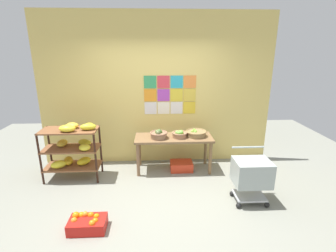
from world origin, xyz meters
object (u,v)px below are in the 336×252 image
(display_table, at_px, (174,141))
(fruit_basket_back_right, at_px, (196,133))
(produce_crate_under_table, at_px, (181,166))
(orange_crate_foreground, at_px, (87,223))
(fruit_basket_right, at_px, (159,134))
(shopping_cart, at_px, (252,174))
(banana_shelf_unit, at_px, (73,146))
(fruit_basket_left, at_px, (180,134))

(display_table, relative_size, fruit_basket_back_right, 3.73)
(produce_crate_under_table, distance_m, orange_crate_foreground, 2.17)
(fruit_basket_back_right, bearing_deg, fruit_basket_right, -173.74)
(orange_crate_foreground, height_order, shopping_cart, shopping_cart)
(banana_shelf_unit, relative_size, fruit_basket_back_right, 2.68)
(produce_crate_under_table, bearing_deg, fruit_basket_back_right, 9.88)
(display_table, relative_size, produce_crate_under_table, 3.40)
(produce_crate_under_table, relative_size, shopping_cart, 0.52)
(fruit_basket_left, bearing_deg, fruit_basket_back_right, 10.53)
(display_table, distance_m, fruit_basket_left, 0.20)
(fruit_basket_back_right, distance_m, fruit_basket_right, 0.72)
(fruit_basket_back_right, bearing_deg, banana_shelf_unit, -173.69)
(fruit_basket_right, relative_size, produce_crate_under_table, 0.76)
(produce_crate_under_table, distance_m, shopping_cart, 1.52)
(banana_shelf_unit, distance_m, fruit_basket_back_right, 2.27)
(fruit_basket_right, xyz_separation_m, orange_crate_foreground, (-0.97, -1.62, -0.67))
(fruit_basket_right, bearing_deg, fruit_basket_left, 2.75)
(banana_shelf_unit, xyz_separation_m, shopping_cart, (2.92, -0.93, -0.14))
(banana_shelf_unit, height_order, display_table, banana_shelf_unit)
(display_table, bearing_deg, fruit_basket_back_right, 2.29)
(fruit_basket_right, bearing_deg, display_table, 12.08)
(fruit_basket_right, bearing_deg, fruit_basket_back_right, 6.26)
(fruit_basket_back_right, xyz_separation_m, orange_crate_foreground, (-1.69, -1.70, -0.65))
(banana_shelf_unit, bearing_deg, produce_crate_under_table, 5.80)
(fruit_basket_left, xyz_separation_m, produce_crate_under_table, (0.04, 0.01, -0.67))
(banana_shelf_unit, relative_size, fruit_basket_right, 3.21)
(fruit_basket_right, xyz_separation_m, shopping_cart, (1.38, -1.10, -0.28))
(display_table, bearing_deg, orange_crate_foreground, -126.88)
(banana_shelf_unit, bearing_deg, display_table, 7.25)
(banana_shelf_unit, relative_size, display_table, 0.72)
(fruit_basket_right, bearing_deg, banana_shelf_unit, -173.67)
(fruit_basket_right, bearing_deg, orange_crate_foreground, -121.03)
(display_table, height_order, fruit_basket_right, fruit_basket_right)
(banana_shelf_unit, xyz_separation_m, fruit_basket_left, (1.93, 0.19, 0.14))
(shopping_cart, bearing_deg, banana_shelf_unit, 162.60)
(fruit_basket_left, bearing_deg, fruit_basket_right, -177.25)
(banana_shelf_unit, xyz_separation_m, orange_crate_foreground, (0.56, -1.45, -0.52))
(fruit_basket_left, height_order, orange_crate_foreground, fruit_basket_left)
(orange_crate_foreground, relative_size, shopping_cart, 0.58)
(fruit_basket_left, relative_size, orange_crate_foreground, 0.61)
(fruit_basket_left, bearing_deg, shopping_cart, -48.44)
(orange_crate_foreground, bearing_deg, display_table, 53.12)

